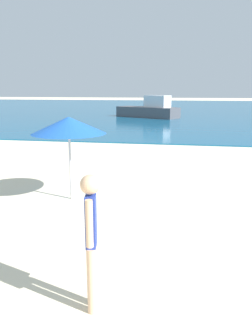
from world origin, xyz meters
TOP-DOWN VIEW (x-y plane):
  - water at (0.00, 45.74)m, footprint 160.00×60.00m
  - person_standing at (0.27, 3.69)m, footprint 0.22×0.37m
  - boat_near at (-1.99, 30.13)m, footprint 5.91×4.21m
  - beach_umbrella at (-1.34, 7.52)m, footprint 1.70×1.70m

SIDE VIEW (x-z plane):
  - water at x=0.00m, z-range 0.00..0.06m
  - boat_near at x=-1.99m, z-range -0.24..1.70m
  - person_standing at x=0.27m, z-range 0.11..1.76m
  - beach_umbrella at x=-1.34m, z-range 0.77..2.71m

